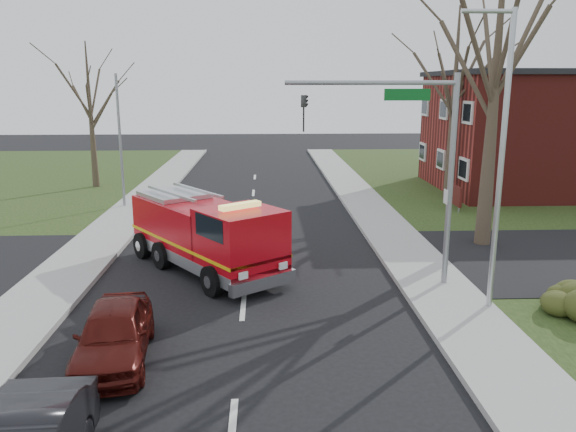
{
  "coord_description": "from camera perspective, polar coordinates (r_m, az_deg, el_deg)",
  "views": [
    {
      "loc": [
        0.66,
        -15.61,
        6.45
      ],
      "look_at": [
        1.48,
        3.31,
        2.0
      ],
      "focal_mm": 35.0,
      "sensor_mm": 36.0,
      "label": 1
    }
  ],
  "objects": [
    {
      "name": "ground",
      "position": [
        16.9,
        -4.58,
        -9.26
      ],
      "size": [
        120.0,
        120.0,
        0.0
      ],
      "primitive_type": "plane",
      "color": "black",
      "rests_on": "ground"
    },
    {
      "name": "sidewalk_right",
      "position": [
        17.75,
        16.07,
        -8.37
      ],
      "size": [
        2.4,
        80.0,
        0.15
      ],
      "primitive_type": "cube",
      "color": "#A0A09B",
      "rests_on": "ground"
    },
    {
      "name": "sidewalk_left",
      "position": [
        18.2,
        -24.72,
        -8.55
      ],
      "size": [
        2.4,
        80.0,
        0.15
      ],
      "primitive_type": "cube",
      "color": "#A0A09B",
      "rests_on": "ground"
    },
    {
      "name": "brick_building",
      "position": [
        38.39,
        26.33,
        7.7
      ],
      "size": [
        15.4,
        10.4,
        7.25
      ],
      "color": "maroon",
      "rests_on": "ground"
    },
    {
      "name": "health_center_sign",
      "position": [
        30.3,
        16.54,
        2.08
      ],
      "size": [
        0.12,
        2.0,
        1.4
      ],
      "color": "#4A1311",
      "rests_on": "ground"
    },
    {
      "name": "hedge_corner",
      "position": [
        17.82,
        25.84,
        -7.4
      ],
      "size": [
        2.8,
        2.0,
        0.9
      ],
      "primitive_type": "ellipsoid",
      "color": "#2C3714",
      "rests_on": "lawn_right"
    },
    {
      "name": "bare_tree_near",
      "position": [
        23.37,
        20.47,
        14.79
      ],
      "size": [
        6.0,
        6.0,
        12.0
      ],
      "color": "#3A2D22",
      "rests_on": "ground"
    },
    {
      "name": "bare_tree_far",
      "position": [
        32.31,
        16.61,
        12.76
      ],
      "size": [
        5.25,
        5.25,
        10.5
      ],
      "color": "#3A2D22",
      "rests_on": "ground"
    },
    {
      "name": "bare_tree_left",
      "position": [
        37.18,
        -19.52,
        11.12
      ],
      "size": [
        4.5,
        4.5,
        9.0
      ],
      "color": "#3A2D22",
      "rests_on": "ground"
    },
    {
      "name": "traffic_signal_mast",
      "position": [
        17.79,
        12.46,
        7.29
      ],
      "size": [
        5.29,
        0.18,
        6.8
      ],
      "color": "gray",
      "rests_on": "ground"
    },
    {
      "name": "streetlight_pole",
      "position": [
        16.55,
        20.71,
        5.79
      ],
      "size": [
        1.48,
        0.16,
        8.4
      ],
      "color": "#B7BABF",
      "rests_on": "ground"
    },
    {
      "name": "utility_pole_far",
      "position": [
        30.67,
        -16.67,
        7.16
      ],
      "size": [
        0.14,
        0.14,
        7.0
      ],
      "primitive_type": "cylinder",
      "color": "gray",
      "rests_on": "ground"
    },
    {
      "name": "fire_engine",
      "position": [
        19.91,
        -8.31,
        -2.01
      ],
      "size": [
        6.0,
        7.0,
        2.8
      ],
      "rotation": [
        0.0,
        0.0,
        0.63
      ],
      "color": "#B30812",
      "rests_on": "ground"
    },
    {
      "name": "parked_car_maroon",
      "position": [
        14.2,
        -17.28,
        -11.33
      ],
      "size": [
        2.05,
        4.22,
        1.39
      ],
      "primitive_type": "imported",
      "rotation": [
        0.0,
        0.0,
        0.1
      ],
      "color": "#440E0A",
      "rests_on": "ground"
    }
  ]
}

